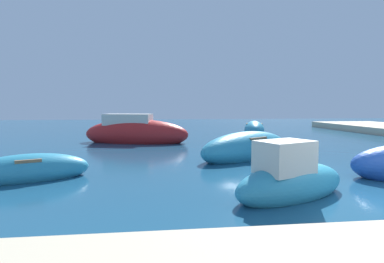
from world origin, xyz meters
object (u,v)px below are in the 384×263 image
moored_boat_1 (247,148)px  moored_boat_5 (254,130)px  moored_boat_0 (29,170)px  moored_boat_3 (136,133)px  moored_boat_6 (290,180)px

moored_boat_1 → moored_boat_5: bearing=36.9°
moored_boat_0 → moored_boat_3: (2.28, 8.13, 0.27)m
moored_boat_5 → moored_boat_1: bearing=-4.2°
moored_boat_1 → moored_boat_3: bearing=96.9°
moored_boat_1 → moored_boat_6: 5.04m
moored_boat_1 → moored_boat_0: bearing=168.4°
moored_boat_6 → moored_boat_5: bearing=51.0°
moored_boat_1 → moored_boat_6: (-0.56, -5.01, 0.01)m
moored_boat_3 → moored_boat_5: 8.79m
moored_boat_5 → moored_boat_6: size_ratio=1.10×
moored_boat_0 → moored_boat_6: size_ratio=1.01×
moored_boat_1 → moored_boat_5: size_ratio=1.32×
moored_boat_0 → moored_boat_5: moored_boat_5 is taller
moored_boat_5 → moored_boat_6: (-3.90, -14.27, 0.03)m
moored_boat_3 → moored_boat_5: bearing=39.8°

